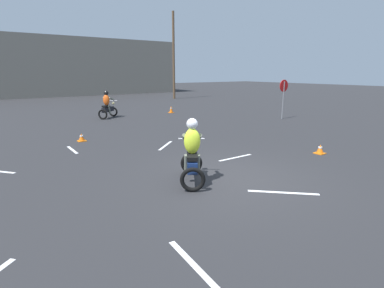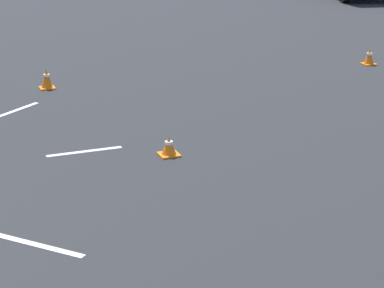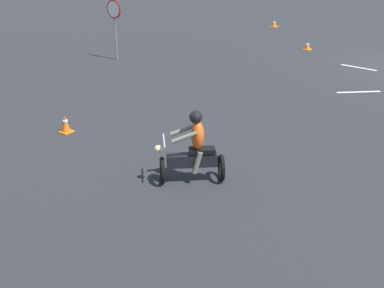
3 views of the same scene
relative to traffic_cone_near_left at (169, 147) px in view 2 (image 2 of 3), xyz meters
The scene contains 6 objects.
traffic_cone_near_left is the anchor object (origin of this frame).
traffic_cone_near_right 8.14m from the traffic_cone_near_left, 123.66° to the left, with size 0.32×0.32×0.39m.
traffic_cone_far_center 5.10m from the traffic_cone_near_left, 168.28° to the right, with size 0.32×0.32×0.44m.
lane_stripe_ne 3.55m from the traffic_cone_near_left, 46.76° to the right, with size 0.10×1.45×0.01m, color silver.
lane_stripe_n 1.41m from the traffic_cone_near_left, 118.48° to the right, with size 0.10×1.25×0.01m, color silver.
lane_stripe_nw 3.95m from the traffic_cone_near_left, 146.06° to the right, with size 0.10×2.01×0.01m, color silver.
Camera 2 is at (8.78, 3.02, 4.06)m, focal length 70.00 mm.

